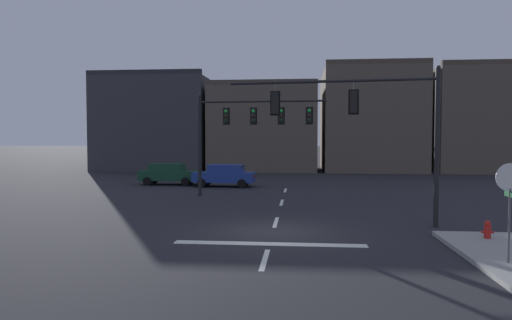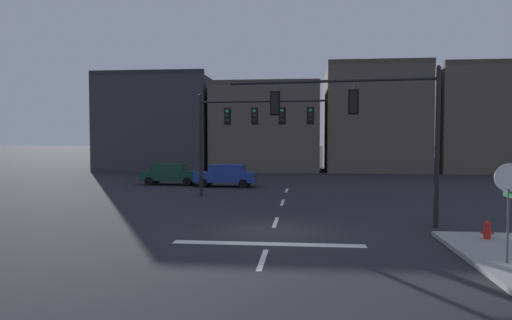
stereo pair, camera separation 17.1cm
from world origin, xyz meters
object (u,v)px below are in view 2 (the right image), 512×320
at_px(signal_mast_far_side, 245,123).
at_px(fire_hydrant, 487,233).
at_px(car_lot_nearside, 171,173).
at_px(signal_mast_near_side, 370,117).
at_px(stop_sign, 509,189).
at_px(car_lot_middle, 226,175).

relative_size(signal_mast_far_side, fire_hydrant, 10.25).
distance_m(signal_mast_far_side, car_lot_nearside, 10.04).
relative_size(signal_mast_near_side, car_lot_nearside, 1.88).
xyz_separation_m(stop_sign, car_lot_middle, (-11.08, 20.21, -1.29)).
xyz_separation_m(signal_mast_near_side, fire_hydrant, (3.48, -2.99, -4.03)).
bearing_deg(fire_hydrant, signal_mast_near_side, 139.32).
height_order(car_lot_middle, fire_hydrant, car_lot_middle).
bearing_deg(signal_mast_near_side, signal_mast_far_side, 126.03).
bearing_deg(car_lot_nearside, car_lot_middle, -13.05).
relative_size(car_lot_middle, fire_hydrant, 6.01).
distance_m(signal_mast_far_side, fire_hydrant, 15.46).
relative_size(signal_mast_near_side, car_lot_middle, 1.86).
height_order(signal_mast_far_side, car_lot_middle, signal_mast_far_side).
bearing_deg(signal_mast_far_side, signal_mast_near_side, -53.97).
height_order(signal_mast_near_side, fire_hydrant, signal_mast_near_side).
xyz_separation_m(stop_sign, car_lot_nearside, (-15.51, 21.23, -1.29)).
bearing_deg(stop_sign, car_lot_middle, 118.74).
bearing_deg(car_lot_middle, fire_hydrant, -55.53).
height_order(stop_sign, car_lot_nearside, stop_sign).
bearing_deg(stop_sign, signal_mast_far_side, 121.64).
height_order(car_lot_nearside, fire_hydrant, car_lot_nearside).
height_order(signal_mast_far_side, car_lot_nearside, signal_mast_far_side).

